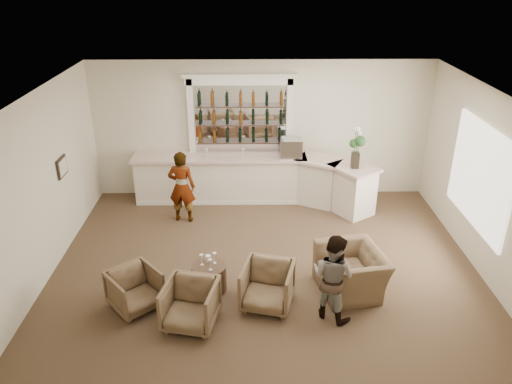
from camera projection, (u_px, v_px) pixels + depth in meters
ground at (265, 271)px, 9.43m from camera, size 8.00×8.00×0.00m
room_shell at (274, 141)px, 9.08m from camera, size 8.04×7.02×3.32m
bar_counter at (255, 179)px, 11.89m from camera, size 5.72×1.80×1.14m
back_bar_alcove at (240, 115)px, 11.65m from camera, size 2.64×0.25×3.00m
cocktail_table at (209, 278)px, 8.78m from camera, size 0.61×0.61×0.50m
sommelier at (182, 187)px, 10.92m from camera, size 0.64×0.46×1.63m
guest at (333, 277)px, 7.94m from camera, size 0.92×0.90×1.50m
armchair_left at (135, 290)px, 8.30m from camera, size 1.07×1.07×0.70m
armchair_center at (190, 305)px, 7.89m from camera, size 0.96×0.98×0.76m
armchair_right at (267, 286)px, 8.34m from camera, size 1.00×1.02×0.77m
armchair_far at (351, 271)px, 8.72m from camera, size 1.26×1.38×0.77m
espresso_machine at (291, 148)px, 11.59m from camera, size 0.51×0.43×0.44m
flower_vase at (356, 145)px, 10.85m from camera, size 0.25×0.25×0.95m
wine_glass_bar_left at (207, 153)px, 11.62m from camera, size 0.07×0.07×0.21m
wine_glass_bar_right at (243, 153)px, 11.63m from camera, size 0.07×0.07×0.21m
wine_glass_tbl_a at (202, 260)px, 8.66m from camera, size 0.07×0.07×0.21m
wine_glass_tbl_b at (215, 258)px, 8.70m from camera, size 0.07×0.07×0.21m
wine_glass_tbl_c at (210, 265)px, 8.51m from camera, size 0.07×0.07×0.21m
napkin_holder at (208, 258)px, 8.78m from camera, size 0.08×0.08×0.12m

